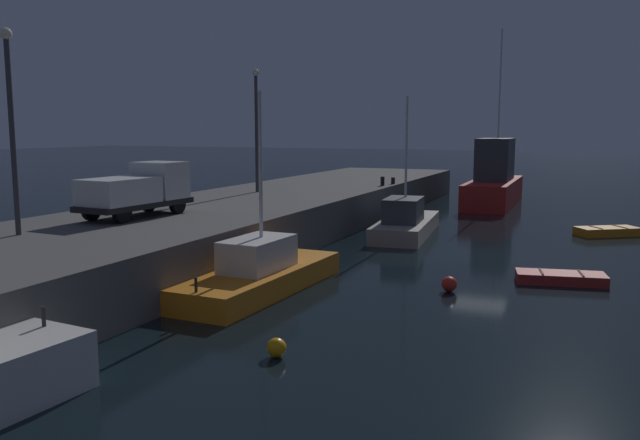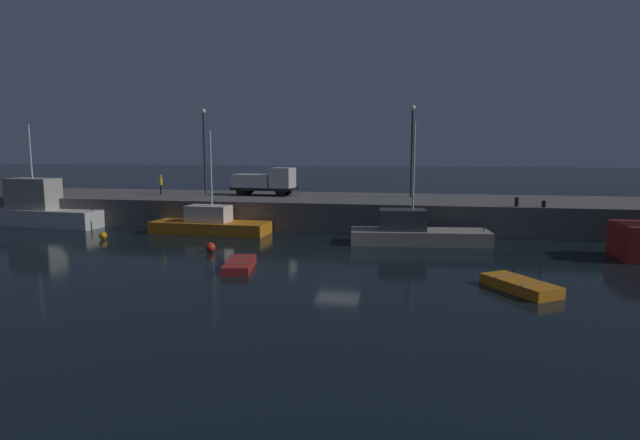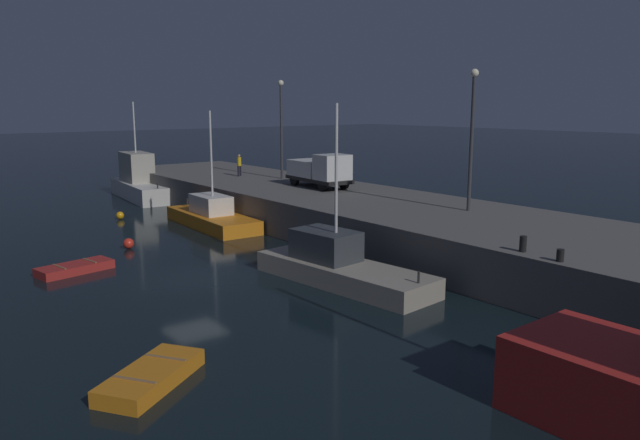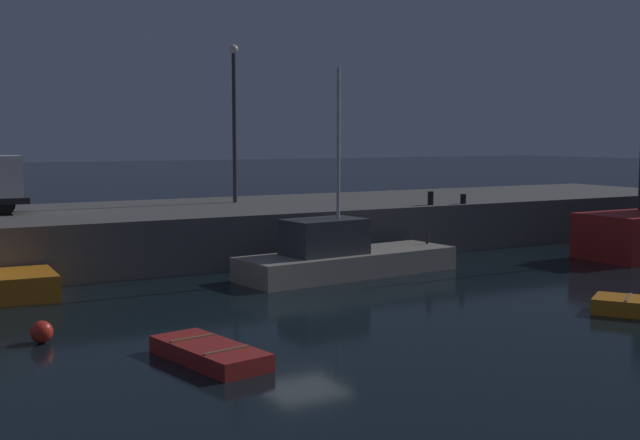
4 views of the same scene
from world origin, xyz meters
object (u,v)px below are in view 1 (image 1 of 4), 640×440
object	(u,v)px
rowboat_white_mid	(561,278)
mooring_buoy_mid	(449,284)
fishing_boat_white	(406,222)
fishing_trawler_red	(259,273)
mooring_buoy_near	(276,348)
bollard_west	(393,181)
lamp_post_east	(256,120)
utility_truck	(138,190)
lamp_post_west	(11,115)
dinghy_orange_near	(607,231)
bollard_central	(382,181)
fishing_boat_blue	(494,181)

from	to	relation	value
rowboat_white_mid	mooring_buoy_mid	xyz separation A→B (m)	(-3.18, 3.84, 0.09)
fishing_boat_white	fishing_trawler_red	bearing A→B (deg)	174.10
mooring_buoy_near	bollard_west	size ratio (longest dim) A/B	1.16
mooring_buoy_mid	lamp_post_east	xyz separation A→B (m)	(11.84, 14.65, 6.37)
mooring_buoy_mid	utility_truck	world-z (taller)	utility_truck
lamp_post_west	fishing_trawler_red	bearing A→B (deg)	-65.52
fishing_trawler_red	dinghy_orange_near	size ratio (longest dim) A/B	2.34
fishing_trawler_red	dinghy_orange_near	world-z (taller)	fishing_trawler_red
fishing_trawler_red	mooring_buoy_mid	xyz separation A→B (m)	(2.78, -6.69, -0.41)
fishing_boat_white	rowboat_white_mid	distance (m)	12.76
lamp_post_west	bollard_central	xyz separation A→B (m)	(25.70, -6.07, -4.11)
rowboat_white_mid	bollard_central	xyz separation A→B (m)	(16.03, 12.61, 2.33)
lamp_post_west	lamp_post_east	world-z (taller)	lamp_post_east
fishing_trawler_red	fishing_boat_white	world-z (taller)	fishing_boat_white
rowboat_white_mid	mooring_buoy_mid	size ratio (longest dim) A/B	6.13
lamp_post_east	fishing_boat_blue	bearing A→B (deg)	-33.14
fishing_trawler_red	lamp_post_west	size ratio (longest dim) A/B	1.18
fishing_boat_blue	bollard_west	world-z (taller)	fishing_boat_blue
bollard_central	bollard_west	bearing A→B (deg)	-7.77
fishing_boat_blue	fishing_boat_white	distance (m)	18.04
bollard_west	fishing_boat_blue	bearing A→B (deg)	-32.40
lamp_post_east	utility_truck	bearing A→B (deg)	-177.00
mooring_buoy_near	bollard_west	xyz separation A→B (m)	(30.00, 5.73, 2.19)
fishing_trawler_red	bollard_central	size ratio (longest dim) A/B	13.95
fishing_trawler_red	mooring_buoy_near	world-z (taller)	fishing_trawler_red
lamp_post_west	bollard_west	bearing A→B (deg)	-12.95
fishing_trawler_red	mooring_buoy_near	xyz separation A→B (m)	(-6.26, -3.89, -0.43)
dinghy_orange_near	lamp_post_west	xyz separation A→B (m)	(-23.32, 20.52, 6.41)
fishing_boat_white	mooring_buoy_mid	distance (m)	13.28
rowboat_white_mid	mooring_buoy_near	xyz separation A→B (m)	(-12.22, 6.64, 0.06)
bollard_central	lamp_post_east	bearing A→B (deg)	141.42
fishing_boat_blue	lamp_post_west	size ratio (longest dim) A/B	1.88
rowboat_white_mid	bollard_west	distance (m)	21.77
fishing_boat_white	bollard_west	size ratio (longest dim) A/B	19.84
fishing_boat_white	mooring_buoy_mid	xyz separation A→B (m)	(-12.24, -5.14, -0.48)
lamp_post_west	bollard_west	world-z (taller)	lamp_post_west
utility_truck	bollard_west	size ratio (longest dim) A/B	12.23
mooring_buoy_mid	bollard_central	world-z (taller)	bollard_central
dinghy_orange_near	bollard_central	xyz separation A→B (m)	(2.38, 14.45, 2.30)
lamp_post_west	utility_truck	size ratio (longest dim) A/B	1.32
lamp_post_east	bollard_central	bearing A→B (deg)	-38.58
rowboat_white_mid	bollard_central	bearing A→B (deg)	38.18
fishing_trawler_red	rowboat_white_mid	world-z (taller)	fishing_trawler_red
fishing_boat_white	bollard_central	world-z (taller)	fishing_boat_white
mooring_buoy_near	lamp_post_west	distance (m)	13.87
dinghy_orange_near	mooring_buoy_near	size ratio (longest dim) A/B	7.00
lamp_post_west	lamp_post_east	size ratio (longest dim) A/B	1.00
fishing_boat_blue	mooring_buoy_mid	bearing A→B (deg)	-174.79
lamp_post_east	bollard_west	size ratio (longest dim) A/B	16.18
fishing_boat_white	bollard_west	bearing A→B (deg)	21.28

